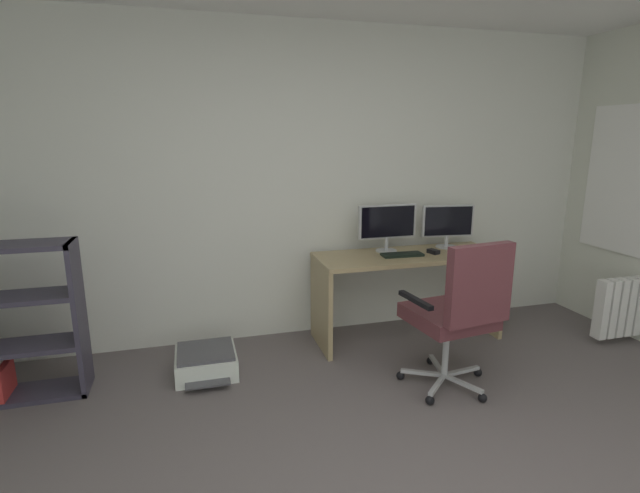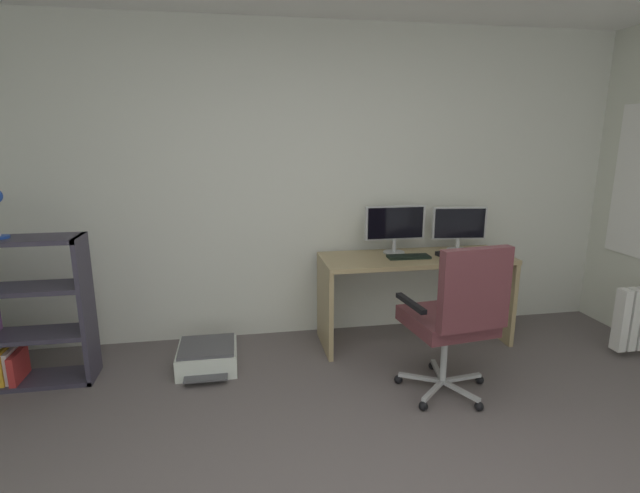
{
  "view_description": "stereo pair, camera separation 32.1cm",
  "coord_description": "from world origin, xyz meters",
  "px_view_note": "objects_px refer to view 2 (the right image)",
  "views": [
    {
      "loc": [
        -0.85,
        -1.34,
        1.7
      ],
      "look_at": [
        0.04,
        1.86,
        0.92
      ],
      "focal_mm": 26.66,
      "sensor_mm": 36.0,
      "label": 1
    },
    {
      "loc": [
        -0.54,
        -1.41,
        1.7
      ],
      "look_at": [
        0.04,
        1.86,
        0.92
      ],
      "focal_mm": 26.66,
      "sensor_mm": 36.0,
      "label": 2
    }
  ],
  "objects_px": {
    "monitor_main": "(395,225)",
    "bookshelf": "(3,320)",
    "computer_mouse": "(442,254)",
    "keyboard": "(409,257)",
    "monitor_secondary": "(459,225)",
    "office_chair": "(456,314)",
    "desk": "(415,278)",
    "printer": "(207,357)"
  },
  "relations": [
    {
      "from": "bookshelf",
      "to": "printer",
      "type": "height_order",
      "value": "bookshelf"
    },
    {
      "from": "keyboard",
      "to": "office_chair",
      "type": "xyz_separation_m",
      "value": [
        -0.0,
        -0.87,
        -0.15
      ]
    },
    {
      "from": "monitor_main",
      "to": "office_chair",
      "type": "bearing_deg",
      "value": -86.46
    },
    {
      "from": "monitor_main",
      "to": "computer_mouse",
      "type": "distance_m",
      "value": 0.45
    },
    {
      "from": "bookshelf",
      "to": "office_chair",
      "type": "bearing_deg",
      "value": -13.53
    },
    {
      "from": "monitor_secondary",
      "to": "bookshelf",
      "type": "distance_m",
      "value": 3.5
    },
    {
      "from": "monitor_secondary",
      "to": "bookshelf",
      "type": "height_order",
      "value": "monitor_secondary"
    },
    {
      "from": "monitor_main",
      "to": "printer",
      "type": "height_order",
      "value": "monitor_main"
    },
    {
      "from": "monitor_main",
      "to": "monitor_secondary",
      "type": "xyz_separation_m",
      "value": [
        0.57,
        0.0,
        -0.02
      ]
    },
    {
      "from": "printer",
      "to": "office_chair",
      "type": "bearing_deg",
      "value": -23.76
    },
    {
      "from": "keyboard",
      "to": "office_chair",
      "type": "distance_m",
      "value": 0.89
    },
    {
      "from": "desk",
      "to": "monitor_secondary",
      "type": "xyz_separation_m",
      "value": [
        0.42,
        0.13,
        0.41
      ]
    },
    {
      "from": "office_chair",
      "to": "computer_mouse",
      "type": "bearing_deg",
      "value": 71.96
    },
    {
      "from": "desk",
      "to": "monitor_secondary",
      "type": "relative_size",
      "value": 3.37
    },
    {
      "from": "keyboard",
      "to": "desk",
      "type": "bearing_deg",
      "value": 31.31
    },
    {
      "from": "monitor_main",
      "to": "computer_mouse",
      "type": "relative_size",
      "value": 5.09
    },
    {
      "from": "monitor_main",
      "to": "bookshelf",
      "type": "xyz_separation_m",
      "value": [
        -2.89,
        -0.34,
        -0.5
      ]
    },
    {
      "from": "monitor_main",
      "to": "monitor_secondary",
      "type": "bearing_deg",
      "value": 0.0
    },
    {
      "from": "monitor_secondary",
      "to": "keyboard",
      "type": "xyz_separation_m",
      "value": [
        -0.5,
        -0.17,
        -0.21
      ]
    },
    {
      "from": "printer",
      "to": "bookshelf",
      "type": "bearing_deg",
      "value": 179.93
    },
    {
      "from": "monitor_main",
      "to": "bookshelf",
      "type": "distance_m",
      "value": 2.95
    },
    {
      "from": "desk",
      "to": "monitor_main",
      "type": "height_order",
      "value": "monitor_main"
    },
    {
      "from": "desk",
      "to": "computer_mouse",
      "type": "distance_m",
      "value": 0.29
    },
    {
      "from": "desk",
      "to": "printer",
      "type": "height_order",
      "value": "desk"
    },
    {
      "from": "desk",
      "to": "printer",
      "type": "bearing_deg",
      "value": -172.94
    },
    {
      "from": "desk",
      "to": "monitor_secondary",
      "type": "distance_m",
      "value": 0.6
    },
    {
      "from": "computer_mouse",
      "to": "keyboard",
      "type": "bearing_deg",
      "value": 165.6
    },
    {
      "from": "monitor_main",
      "to": "keyboard",
      "type": "bearing_deg",
      "value": -69.54
    },
    {
      "from": "keyboard",
      "to": "bookshelf",
      "type": "distance_m",
      "value": 2.97
    },
    {
      "from": "keyboard",
      "to": "monitor_secondary",
      "type": "bearing_deg",
      "value": 21.02
    },
    {
      "from": "printer",
      "to": "monitor_main",
      "type": "bearing_deg",
      "value": 12.37
    },
    {
      "from": "desk",
      "to": "printer",
      "type": "distance_m",
      "value": 1.76
    },
    {
      "from": "monitor_secondary",
      "to": "computer_mouse",
      "type": "height_order",
      "value": "monitor_secondary"
    },
    {
      "from": "keyboard",
      "to": "bookshelf",
      "type": "xyz_separation_m",
      "value": [
        -2.95,
        -0.16,
        -0.27
      ]
    },
    {
      "from": "monitor_main",
      "to": "keyboard",
      "type": "height_order",
      "value": "monitor_main"
    },
    {
      "from": "office_chair",
      "to": "bookshelf",
      "type": "distance_m",
      "value": 3.04
    },
    {
      "from": "monitor_main",
      "to": "office_chair",
      "type": "height_order",
      "value": "monitor_main"
    },
    {
      "from": "office_chair",
      "to": "printer",
      "type": "distance_m",
      "value": 1.83
    },
    {
      "from": "monitor_secondary",
      "to": "office_chair",
      "type": "distance_m",
      "value": 1.22
    },
    {
      "from": "desk",
      "to": "keyboard",
      "type": "relative_size",
      "value": 4.56
    },
    {
      "from": "monitor_main",
      "to": "bookshelf",
      "type": "bearing_deg",
      "value": -173.34
    },
    {
      "from": "monitor_main",
      "to": "monitor_secondary",
      "type": "distance_m",
      "value": 0.57
    }
  ]
}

